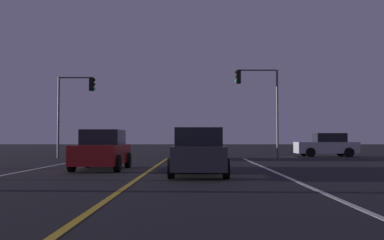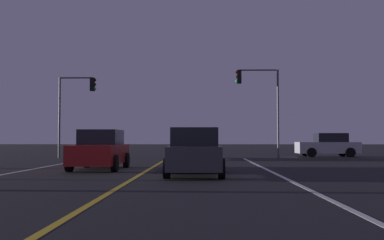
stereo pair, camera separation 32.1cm
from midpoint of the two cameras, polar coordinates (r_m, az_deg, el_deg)
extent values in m
cube|color=silver|center=(11.82, 15.14, -8.73)|extent=(0.16, 36.06, 0.01)
cube|color=gold|center=(11.64, -9.93, -8.87)|extent=(0.16, 36.06, 0.01)
cylinder|color=black|center=(32.28, 14.62, -4.04)|extent=(0.68, 0.22, 0.68)
cylinder|color=black|center=(34.03, 13.88, -3.95)|extent=(0.68, 0.22, 0.68)
cylinder|color=black|center=(33.04, 19.18, -3.94)|extent=(0.68, 0.22, 0.68)
cylinder|color=black|center=(34.75, 18.23, -3.87)|extent=(0.68, 0.22, 0.68)
cube|color=#B7BABF|center=(33.49, 16.49, -3.40)|extent=(4.30, 1.80, 0.80)
cube|color=black|center=(33.55, 16.88, -2.17)|extent=(2.10, 1.60, 0.64)
cube|color=red|center=(33.56, 20.22, -3.18)|extent=(0.08, 0.24, 0.16)
cube|color=red|center=(34.69, 19.55, -3.16)|extent=(0.08, 0.24, 0.16)
cylinder|color=black|center=(29.76, -1.98, -4.26)|extent=(0.22, 0.68, 0.68)
cylinder|color=black|center=(29.73, 1.50, -4.26)|extent=(0.22, 0.68, 0.68)
cylinder|color=black|center=(27.06, -2.23, -4.45)|extent=(0.22, 0.68, 0.68)
cylinder|color=black|center=(27.04, 1.59, -4.45)|extent=(0.22, 0.68, 0.68)
cube|color=black|center=(28.37, -0.28, -3.71)|extent=(1.80, 4.30, 0.80)
cube|color=black|center=(28.12, -0.29, -2.25)|extent=(1.60, 2.10, 0.64)
cube|color=red|center=(26.29, -1.66, -3.60)|extent=(0.24, 0.08, 0.16)
cube|color=red|center=(26.27, 0.96, -3.60)|extent=(0.24, 0.08, 0.16)
cylinder|color=black|center=(17.44, -2.70, -5.61)|extent=(0.22, 0.68, 0.68)
cylinder|color=black|center=(17.43, 3.25, -5.61)|extent=(0.22, 0.68, 0.68)
cylinder|color=black|center=(14.75, -3.29, -6.21)|extent=(0.22, 0.68, 0.68)
cylinder|color=black|center=(14.74, 3.75, -6.21)|extent=(0.22, 0.68, 0.68)
cube|color=#38383D|center=(16.05, 0.25, -4.75)|extent=(1.80, 4.30, 0.80)
cube|color=black|center=(15.78, 0.25, -2.18)|extent=(1.60, 2.10, 0.64)
cube|color=red|center=(13.96, -2.27, -4.70)|extent=(0.24, 0.08, 0.16)
cube|color=red|center=(13.95, 2.68, -4.70)|extent=(0.24, 0.08, 0.16)
cylinder|color=black|center=(17.87, -10.03, -5.50)|extent=(0.22, 0.68, 0.68)
cylinder|color=black|center=(18.29, -15.60, -5.38)|extent=(0.22, 0.68, 0.68)
cylinder|color=black|center=(20.53, -8.64, -5.10)|extent=(0.22, 0.68, 0.68)
cylinder|color=black|center=(20.89, -13.54, -5.01)|extent=(0.22, 0.68, 0.68)
cube|color=maroon|center=(19.36, -11.91, -4.29)|extent=(1.80, 4.30, 0.80)
cube|color=black|center=(19.59, -11.74, -2.16)|extent=(1.60, 2.10, 0.64)
cube|color=red|center=(21.30, -9.11, -3.86)|extent=(0.24, 0.08, 0.16)
cube|color=red|center=(21.53, -12.26, -3.82)|extent=(0.24, 0.08, 0.16)
cylinder|color=#4C4C51|center=(30.41, 10.56, 0.81)|extent=(0.14, 0.14, 5.97)
cylinder|color=#4C4C51|center=(30.51, 8.11, 6.33)|extent=(2.59, 0.10, 0.10)
cube|color=black|center=(30.31, 5.68, 5.51)|extent=(0.28, 0.36, 0.90)
sphere|color=#3A0605|center=(30.34, 5.37, 6.08)|extent=(0.20, 0.20, 0.20)
sphere|color=#3C2706|center=(30.29, 5.37, 5.52)|extent=(0.20, 0.20, 0.20)
sphere|color=#19E059|center=(30.25, 5.38, 4.95)|extent=(0.20, 0.20, 0.20)
cylinder|color=#4C4C51|center=(31.40, -16.99, 0.33)|extent=(0.14, 0.14, 5.49)
cylinder|color=#4C4C51|center=(31.32, -14.98, 5.26)|extent=(2.23, 0.10, 0.10)
cube|color=black|center=(30.98, -13.00, 4.48)|extent=(0.28, 0.36, 0.90)
sphere|color=#3A0605|center=(30.98, -12.71, 5.04)|extent=(0.20, 0.20, 0.20)
sphere|color=#3C2706|center=(30.95, -12.71, 4.49)|extent=(0.20, 0.20, 0.20)
sphere|color=#19E059|center=(30.91, -12.72, 3.93)|extent=(0.20, 0.20, 0.20)
camera|label=1|loc=(0.16, -89.44, -0.02)|focal=41.72mm
camera|label=2|loc=(0.16, 90.56, 0.02)|focal=41.72mm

